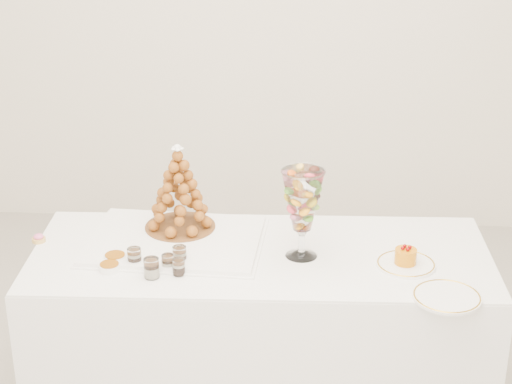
{
  "coord_description": "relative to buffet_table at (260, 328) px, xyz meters",
  "views": [
    {
      "loc": [
        0.22,
        -2.71,
        2.21
      ],
      "look_at": [
        0.02,
        0.22,
        0.95
      ],
      "focal_mm": 60.0,
      "sensor_mm": 36.0,
      "label": 1
    }
  ],
  "objects": [
    {
      "name": "verrine_b",
      "position": [
        -0.34,
        -0.16,
        0.37
      ],
      "size": [
        0.06,
        0.06,
        0.06
      ],
      "primitive_type": "cylinder",
      "rotation": [
        0.0,
        0.0,
        0.21
      ],
      "color": "white",
      "rests_on": "buffet_table"
    },
    {
      "name": "verrine_c",
      "position": [
        -0.3,
        -0.11,
        0.38
      ],
      "size": [
        0.07,
        0.07,
        0.07
      ],
      "primitive_type": "cylinder",
      "rotation": [
        0.0,
        0.0,
        -0.29
      ],
      "color": "white",
      "rests_on": "buffet_table"
    },
    {
      "name": "ramekin_front",
      "position": [
        -0.55,
        -0.18,
        0.35
      ],
      "size": [
        0.08,
        0.08,
        0.02
      ],
      "primitive_type": "cylinder",
      "color": "white",
      "rests_on": "buffet_table"
    },
    {
      "name": "buffet_table",
      "position": [
        0.0,
        0.0,
        0.0
      ],
      "size": [
        1.81,
        0.78,
        0.68
      ],
      "rotation": [
        0.0,
        0.0,
        0.03
      ],
      "color": "white",
      "rests_on": "ground"
    },
    {
      "name": "verrine_e",
      "position": [
        -0.29,
        -0.19,
        0.37
      ],
      "size": [
        0.05,
        0.05,
        0.06
      ],
      "primitive_type": "cylinder",
      "rotation": [
        0.0,
        0.0,
        0.04
      ],
      "color": "white",
      "rests_on": "buffet_table"
    },
    {
      "name": "cake_plate",
      "position": [
        0.55,
        -0.06,
        0.35
      ],
      "size": [
        0.22,
        0.22,
        0.01
      ],
      "primitive_type": "cylinder",
      "color": "white",
      "rests_on": "buffet_table"
    },
    {
      "name": "verrine_d",
      "position": [
        -0.39,
        -0.22,
        0.38
      ],
      "size": [
        0.07,
        0.07,
        0.08
      ],
      "primitive_type": "cylinder",
      "rotation": [
        0.0,
        0.0,
        -0.18
      ],
      "color": "white",
      "rests_on": "buffet_table"
    },
    {
      "name": "verrine_a",
      "position": [
        -0.47,
        -0.13,
        0.38
      ],
      "size": [
        0.07,
        0.07,
        0.07
      ],
      "primitive_type": "cylinder",
      "rotation": [
        0.0,
        0.0,
        -0.3
      ],
      "color": "white",
      "rests_on": "buffet_table"
    },
    {
      "name": "macaron_vase",
      "position": [
        0.16,
        -0.01,
        0.57
      ],
      "size": [
        0.16,
        0.16,
        0.35
      ],
      "color": "white",
      "rests_on": "buffet_table"
    },
    {
      "name": "spare_plate",
      "position": [
        0.67,
        -0.3,
        0.35
      ],
      "size": [
        0.24,
        0.24,
        0.01
      ],
      "primitive_type": "cylinder",
      "color": "white",
      "rests_on": "buffet_table"
    },
    {
      "name": "ramekin_back",
      "position": [
        -0.55,
        -0.11,
        0.35
      ],
      "size": [
        0.09,
        0.09,
        0.03
      ],
      "primitive_type": "cylinder",
      "color": "white",
      "rests_on": "buffet_table"
    },
    {
      "name": "mousse_cake",
      "position": [
        0.55,
        -0.06,
        0.38
      ],
      "size": [
        0.08,
        0.08,
        0.07
      ],
      "color": "orange",
      "rests_on": "cake_plate"
    },
    {
      "name": "pink_tart",
      "position": [
        -0.89,
        0.04,
        0.35
      ],
      "size": [
        0.05,
        0.05,
        0.03
      ],
      "color": "tan",
      "rests_on": "buffet_table"
    },
    {
      "name": "croquembouche",
      "position": [
        -0.34,
        0.16,
        0.54
      ],
      "size": [
        0.29,
        0.29,
        0.36
      ],
      "rotation": [
        0.0,
        0.0,
        -0.27
      ],
      "color": "brown",
      "rests_on": "lace_tray"
    },
    {
      "name": "lace_tray",
      "position": [
        -0.34,
        0.06,
        0.35
      ],
      "size": [
        0.69,
        0.53,
        0.02
      ],
      "primitive_type": "cube",
      "rotation": [
        0.0,
        0.0,
        -0.05
      ],
      "color": "white",
      "rests_on": "buffet_table"
    }
  ]
}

